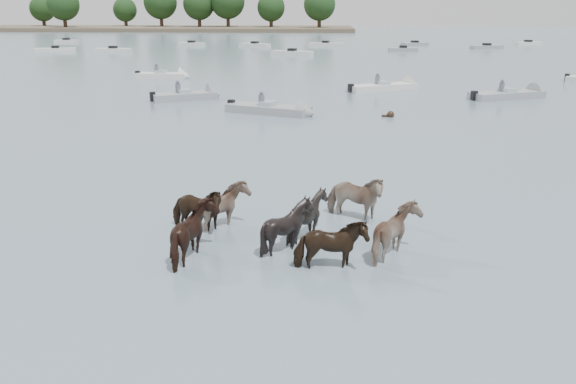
{
  "coord_description": "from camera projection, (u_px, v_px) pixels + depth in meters",
  "views": [
    {
      "loc": [
        1.78,
        -14.68,
        6.01
      ],
      "look_at": [
        0.9,
        0.5,
        1.1
      ],
      "focal_mm": 35.57,
      "sensor_mm": 36.0,
      "label": 1
    }
  ],
  "objects": [
    {
      "name": "motorboat_f",
      "position": [
        169.0,
        76.0,
        51.01
      ],
      "size": [
        4.95,
        1.69,
        1.92
      ],
      "rotation": [
        0.0,
        0.0,
        -0.02
      ],
      "color": "silver",
      "rests_on": "ground"
    },
    {
      "name": "distant_flotilla",
      "position": [
        309.0,
        47.0,
        88.01
      ],
      "size": [
        102.56,
        27.94,
        0.93
      ],
      "color": "silver",
      "rests_on": "ground"
    },
    {
      "name": "motorboat_b",
      "position": [
        280.0,
        110.0,
        33.81
      ],
      "size": [
        5.74,
        3.51,
        1.92
      ],
      "rotation": [
        0.0,
        0.0,
        -0.37
      ],
      "color": "gray",
      "rests_on": "ground"
    },
    {
      "name": "treeline",
      "position": [
        72.0,
        5.0,
        159.5
      ],
      "size": [
        147.79,
        20.47,
        12.59
      ],
      "color": "#382619",
      "rests_on": "ground"
    },
    {
      "name": "pony_herd",
      "position": [
        285.0,
        223.0,
        15.16
      ],
      "size": [
        7.11,
        4.83,
        1.59
      ],
      "color": "black",
      "rests_on": "ground"
    },
    {
      "name": "motorboat_c",
      "position": [
        391.0,
        87.0,
        43.88
      ],
      "size": [
        6.1,
        4.29,
        1.92
      ],
      "rotation": [
        0.0,
        0.0,
        0.49
      ],
      "color": "silver",
      "rests_on": "ground"
    },
    {
      "name": "swimming_pony",
      "position": [
        390.0,
        115.0,
        33.03
      ],
      "size": [
        0.72,
        0.44,
        0.44
      ],
      "color": "black",
      "rests_on": "ground"
    },
    {
      "name": "motorboat_a",
      "position": [
        194.0,
        96.0,
        39.44
      ],
      "size": [
        4.97,
        3.54,
        1.92
      ],
      "rotation": [
        0.0,
        0.0,
        0.46
      ],
      "color": "gray",
      "rests_on": "ground"
    },
    {
      "name": "motorboat_d",
      "position": [
        516.0,
        95.0,
        39.95
      ],
      "size": [
        6.05,
        3.78,
        1.92
      ],
      "rotation": [
        0.0,
        0.0,
        0.4
      ],
      "color": "gray",
      "rests_on": "ground"
    },
    {
      "name": "ground",
      "position": [
        255.0,
        234.0,
        15.89
      ],
      "size": [
        400.0,
        400.0,
        0.0
      ],
      "primitive_type": "plane",
      "color": "slate",
      "rests_on": "ground"
    },
    {
      "name": "shoreline",
      "position": [
        70.0,
        28.0,
        162.1
      ],
      "size": [
        160.0,
        30.0,
        1.0
      ],
      "primitive_type": "cube",
      "color": "#4C4233",
      "rests_on": "ground"
    }
  ]
}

